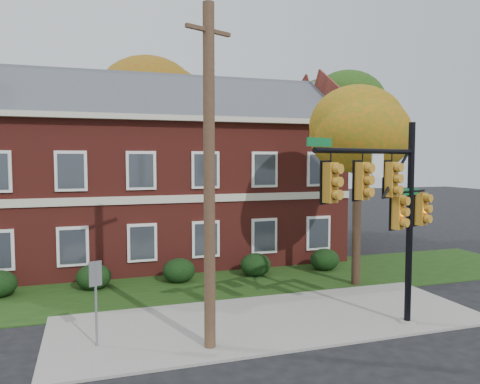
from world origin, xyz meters
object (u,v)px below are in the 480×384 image
object	(u,v)px
tree_near_right	(365,126)
traffic_signal	(390,203)
tree_far_rear	(162,108)
sign_post	(96,290)
hedge_far_right	(325,260)
tree_right_rear	(341,113)
apartment_building	(160,165)
hedge_left	(94,277)
utility_pole	(209,178)
hedge_right	(256,265)
hedge_center	(179,271)

from	to	relation	value
tree_near_right	traffic_signal	xyz separation A→B (m)	(-2.30, -4.94, -2.67)
tree_far_rear	sign_post	xyz separation A→B (m)	(-4.84, -19.31, -7.16)
hedge_far_right	tree_right_rear	world-z (taller)	tree_right_rear
apartment_building	hedge_left	world-z (taller)	apartment_building
tree_far_rear	utility_pole	distance (m)	20.83
tree_right_rear	utility_pole	xyz separation A→B (m)	(-11.81, -13.37, -3.32)
hedge_right	sign_post	xyz separation A→B (m)	(-7.00, -6.22, 1.16)
hedge_left	hedge_far_right	size ratio (longest dim) A/B	1.00
apartment_building	hedge_center	world-z (taller)	apartment_building
utility_pole	tree_right_rear	bearing A→B (deg)	24.55
hedge_left	tree_near_right	xyz separation A→B (m)	(10.72, -2.83, 6.14)
hedge_far_right	tree_far_rear	world-z (taller)	tree_far_rear
hedge_far_right	tree_near_right	xyz separation A→B (m)	(0.22, -2.83, 6.14)
hedge_left	hedge_far_right	bearing A→B (deg)	0.00
traffic_signal	hedge_center	bearing A→B (deg)	100.17
hedge_center	tree_right_rear	distance (m)	14.94
hedge_center	hedge_right	size ratio (longest dim) A/B	1.00
tree_right_rear	sign_post	xyz separation A→B (m)	(-14.81, -12.33, -6.44)
hedge_left	sign_post	size ratio (longest dim) A/B	0.56
tree_near_right	hedge_left	bearing A→B (deg)	165.19
hedge_center	tree_far_rear	size ratio (longest dim) A/B	0.12
traffic_signal	tree_near_right	bearing A→B (deg)	42.87
hedge_right	hedge_far_right	xyz separation A→B (m)	(3.50, 0.00, 0.00)
tree_near_right	utility_pole	bearing A→B (deg)	-150.19
hedge_right	hedge_far_right	world-z (taller)	same
apartment_building	tree_far_rear	world-z (taller)	tree_far_rear
hedge_right	traffic_signal	distance (m)	8.63
hedge_right	tree_right_rear	xyz separation A→B (m)	(7.81, 6.11, 7.60)
hedge_far_right	utility_pole	xyz separation A→B (m)	(-7.50, -7.26, 4.27)
tree_right_rear	hedge_left	bearing A→B (deg)	-157.58
traffic_signal	apartment_building	bearing A→B (deg)	88.52
hedge_far_right	tree_near_right	size ratio (longest dim) A/B	0.16
apartment_building	tree_far_rear	xyz separation A→B (m)	(1.34, 7.84, 3.86)
hedge_right	hedge_far_right	size ratio (longest dim) A/B	1.00
hedge_left	traffic_signal	distance (m)	11.98
hedge_right	tree_right_rear	size ratio (longest dim) A/B	0.13
hedge_left	tree_right_rear	xyz separation A→B (m)	(14.81, 6.11, 7.60)
tree_far_rear	traffic_signal	world-z (taller)	tree_far_rear
hedge_center	tree_far_rear	bearing A→B (deg)	84.15
apartment_building	hedge_right	world-z (taller)	apartment_building
apartment_building	tree_far_rear	distance (m)	8.84
hedge_center	utility_pole	bearing A→B (deg)	-93.94
utility_pole	hedge_right	bearing A→B (deg)	37.16
apartment_building	sign_post	bearing A→B (deg)	-106.97
utility_pole	apartment_building	bearing A→B (deg)	63.73
apartment_building	tree_right_rear	world-z (taller)	tree_right_rear
tree_far_rear	traffic_signal	size ratio (longest dim) A/B	1.79
hedge_center	hedge_right	xyz separation A→B (m)	(3.50, 0.00, 0.00)
hedge_center	traffic_signal	world-z (taller)	traffic_signal
tree_far_rear	utility_pole	bearing A→B (deg)	-95.17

